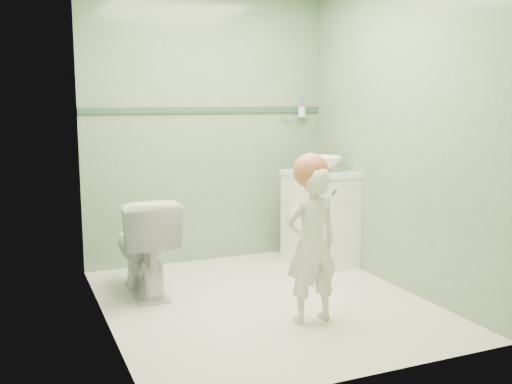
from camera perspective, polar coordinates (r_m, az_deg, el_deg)
name	(u,v)px	position (r m, az deg, el deg)	size (l,w,h in m)	color
ground	(264,302)	(4.25, 0.81, -10.74)	(2.50, 2.50, 0.00)	beige
room_shell	(265,135)	(4.01, 0.84, 5.63)	(2.50, 2.54, 2.40)	gray
trim_stripe	(207,110)	(5.16, -4.79, 8.01)	(2.20, 0.02, 0.05)	#2F5338
vanity	(320,220)	(5.11, 6.27, -2.75)	(0.52, 0.50, 0.80)	white
counter	(321,174)	(5.04, 6.35, 1.81)	(0.54, 0.52, 0.04)	white
basin	(321,164)	(5.03, 6.36, 2.76)	(0.37, 0.37, 0.13)	white
faucet	(311,153)	(5.19, 5.37, 3.84)	(0.03, 0.13, 0.18)	silver
cup_holder	(301,112)	(5.46, 4.43, 7.86)	(0.26, 0.07, 0.21)	silver
toilet	(144,245)	(4.42, -10.91, -5.14)	(0.41, 0.72, 0.74)	white
toddler	(312,245)	(3.78, 5.47, -5.16)	(0.37, 0.25, 1.03)	white
hair_cap	(311,171)	(3.72, 5.39, 2.09)	(0.23, 0.23, 0.23)	#B5603D
teal_toothbrush	(333,192)	(3.64, 7.53, -0.01)	(0.11, 0.13, 0.08)	#037C6E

